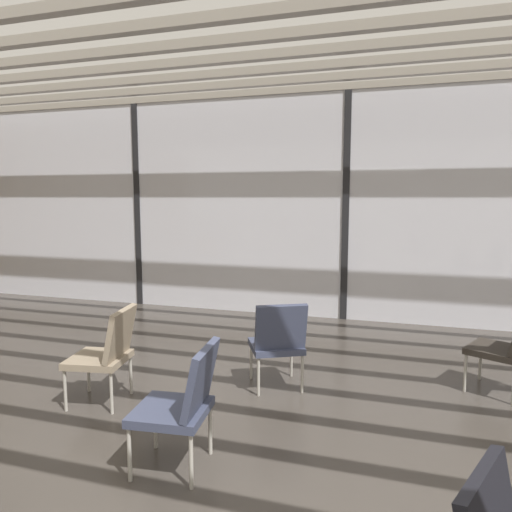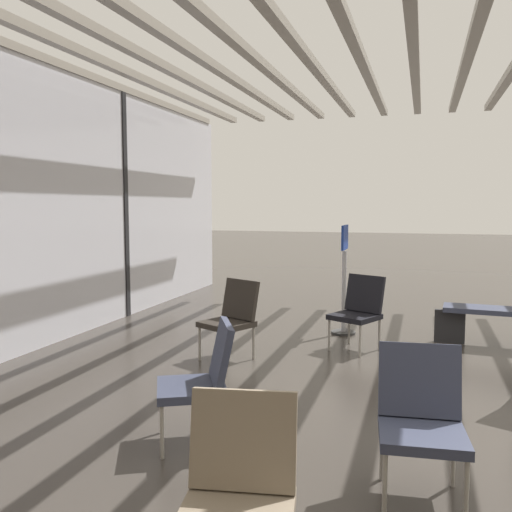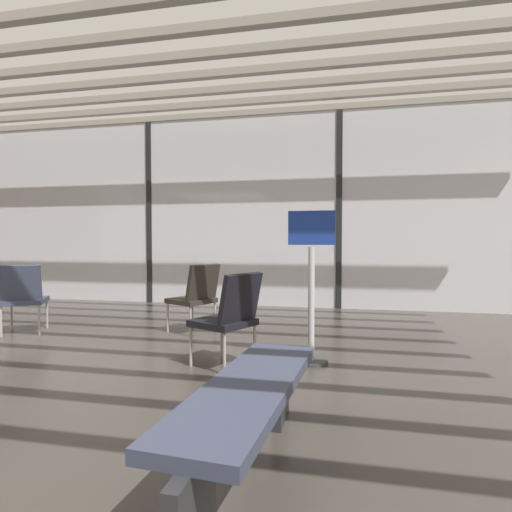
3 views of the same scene
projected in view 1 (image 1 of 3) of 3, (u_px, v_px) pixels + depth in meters
The scene contains 8 objects.
glass_curtain_wall at pixel (346, 208), 7.00m from camera, with size 14.00×0.08×3.37m, color silver.
window_mullion_0 at pixel (139, 206), 8.02m from camera, with size 0.10×0.12×3.37m, color black.
window_mullion_1 at pixel (346, 208), 7.00m from camera, with size 0.10×0.12×3.37m, color black.
parked_airplane at pixel (333, 197), 12.04m from camera, with size 10.64×3.67×3.67m.
lounge_chair_1 at pixel (107, 350), 4.19m from camera, with size 0.60×0.56×0.87m.
lounge_chair_3 at pixel (278, 340), 4.49m from camera, with size 0.67×0.69×0.87m.
lounge_chair_4 at pixel (508, 343), 4.38m from camera, with size 0.68×0.66×0.87m.
lounge_chair_6 at pixel (183, 399), 3.16m from camera, with size 0.57×0.53×0.87m.
Camera 1 is at (0.80, -1.91, 1.85)m, focal length 33.05 mm.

